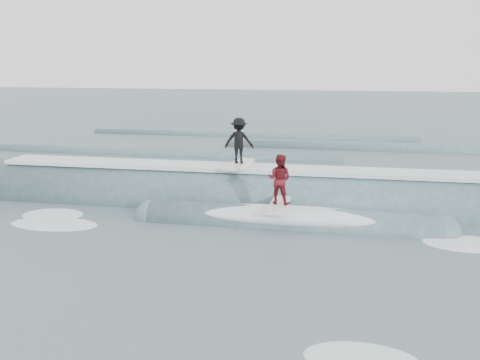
# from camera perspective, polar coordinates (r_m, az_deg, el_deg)

# --- Properties ---
(ground) EXTENTS (160.00, 160.00, 0.00)m
(ground) POSITION_cam_1_polar(r_m,az_deg,el_deg) (14.39, -3.11, -7.77)
(ground) COLOR #3D5459
(ground) RESTS_ON ground
(breaking_wave) EXTENTS (22.12, 4.09, 2.63)m
(breaking_wave) POSITION_cam_1_polar(r_m,az_deg,el_deg) (18.81, 1.08, -2.72)
(breaking_wave) COLOR #3B5963
(breaking_wave) RESTS_ON ground
(surfer_black) EXTENTS (1.04, 2.06, 1.69)m
(surfer_black) POSITION_cam_1_polar(r_m,az_deg,el_deg) (18.69, -0.10, 3.96)
(surfer_black) COLOR white
(surfer_black) RESTS_ON ground
(surfer_red) EXTENTS (0.87, 2.01, 1.64)m
(surfer_red) POSITION_cam_1_polar(r_m,az_deg,el_deg) (16.45, 4.23, -0.29)
(surfer_red) COLOR silver
(surfer_red) RESTS_ON ground
(whitewater) EXTENTS (15.14, 8.55, 0.10)m
(whitewater) POSITION_cam_1_polar(r_m,az_deg,el_deg) (14.78, -3.80, -7.22)
(whitewater) COLOR white
(whitewater) RESTS_ON ground
(far_swells) EXTENTS (37.12, 8.65, 0.80)m
(far_swells) POSITION_cam_1_polar(r_m,az_deg,el_deg) (31.31, 4.80, 3.39)
(far_swells) COLOR #3B5963
(far_swells) RESTS_ON ground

